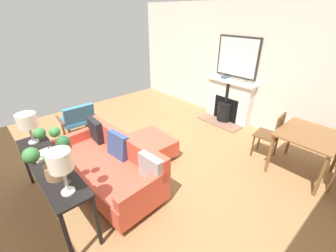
{
  "coord_description": "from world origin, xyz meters",
  "views": [
    {
      "loc": [
        1.83,
        2.94,
        2.48
      ],
      "look_at": [
        -0.61,
        0.23,
        0.58
      ],
      "focal_mm": 23.85,
      "sensor_mm": 36.0,
      "label": 1
    }
  ],
  "objects_px": {
    "table_lamp_far_end": "(60,162)",
    "potted_plant": "(50,156)",
    "table_lamp_near_end": "(27,121)",
    "armchair_accent": "(78,118)",
    "ottoman": "(152,145)",
    "sofa": "(110,165)",
    "dining_table": "(308,139)",
    "fireplace": "(228,103)",
    "mantel_bowl_near": "(224,77)",
    "console_table": "(50,169)",
    "dining_chair_near_fireplace": "(273,133)",
    "mantel_bowl_far": "(242,81)",
    "book_stack": "(43,155)"
  },
  "relations": [
    {
      "from": "mantel_bowl_near",
      "to": "potted_plant",
      "type": "xyz_separation_m",
      "value": [
        4.19,
        0.71,
        0.03
      ]
    },
    {
      "from": "mantel_bowl_far",
      "to": "ottoman",
      "type": "height_order",
      "value": "mantel_bowl_far"
    },
    {
      "from": "table_lamp_near_end",
      "to": "potted_plant",
      "type": "xyz_separation_m",
      "value": [
        0.02,
        1.0,
        -0.05
      ]
    },
    {
      "from": "table_lamp_far_end",
      "to": "dining_table",
      "type": "height_order",
      "value": "table_lamp_far_end"
    },
    {
      "from": "dining_table",
      "to": "ottoman",
      "type": "bearing_deg",
      "value": -52.87
    },
    {
      "from": "armchair_accent",
      "to": "console_table",
      "type": "relative_size",
      "value": 0.45
    },
    {
      "from": "ottoman",
      "to": "table_lamp_far_end",
      "type": "distance_m",
      "value": 2.15
    },
    {
      "from": "ottoman",
      "to": "dining_table",
      "type": "relative_size",
      "value": 0.91
    },
    {
      "from": "fireplace",
      "to": "mantel_bowl_far",
      "type": "xyz_separation_m",
      "value": [
        -0.04,
        0.26,
        0.59
      ]
    },
    {
      "from": "mantel_bowl_far",
      "to": "dining_chair_near_fireplace",
      "type": "xyz_separation_m",
      "value": [
        0.85,
        1.22,
        -0.51
      ]
    },
    {
      "from": "ottoman",
      "to": "sofa",
      "type": "bearing_deg",
      "value": 9.58
    },
    {
      "from": "ottoman",
      "to": "armchair_accent",
      "type": "bearing_deg",
      "value": -65.04
    },
    {
      "from": "table_lamp_near_end",
      "to": "potted_plant",
      "type": "height_order",
      "value": "potted_plant"
    },
    {
      "from": "console_table",
      "to": "table_lamp_near_end",
      "type": "relative_size",
      "value": 3.94
    },
    {
      "from": "table_lamp_near_end",
      "to": "armchair_accent",
      "type": "bearing_deg",
      "value": -133.5
    },
    {
      "from": "mantel_bowl_near",
      "to": "console_table",
      "type": "xyz_separation_m",
      "value": [
        4.17,
        0.37,
        -0.35
      ]
    },
    {
      "from": "mantel_bowl_near",
      "to": "table_lamp_near_end",
      "type": "distance_m",
      "value": 4.18
    },
    {
      "from": "table_lamp_far_end",
      "to": "dining_chair_near_fireplace",
      "type": "distance_m",
      "value": 3.45
    },
    {
      "from": "mantel_bowl_near",
      "to": "table_lamp_near_end",
      "type": "bearing_deg",
      "value": -4.03
    },
    {
      "from": "fireplace",
      "to": "mantel_bowl_far",
      "type": "bearing_deg",
      "value": 99.71
    },
    {
      "from": "fireplace",
      "to": "console_table",
      "type": "bearing_deg",
      "value": 2.05
    },
    {
      "from": "fireplace",
      "to": "console_table",
      "type": "height_order",
      "value": "fireplace"
    },
    {
      "from": "armchair_accent",
      "to": "table_lamp_far_end",
      "type": "height_order",
      "value": "table_lamp_far_end"
    },
    {
      "from": "ottoman",
      "to": "dining_table",
      "type": "xyz_separation_m",
      "value": [
        -1.56,
        2.07,
        0.41
      ]
    },
    {
      "from": "sofa",
      "to": "armchair_accent",
      "type": "distance_m",
      "value": 1.75
    },
    {
      "from": "mantel_bowl_far",
      "to": "console_table",
      "type": "relative_size",
      "value": 0.07
    },
    {
      "from": "table_lamp_near_end",
      "to": "potted_plant",
      "type": "relative_size",
      "value": 0.79
    },
    {
      "from": "mantel_bowl_far",
      "to": "book_stack",
      "type": "distance_m",
      "value": 4.19
    },
    {
      "from": "dining_table",
      "to": "sofa",
      "type": "bearing_deg",
      "value": -37.1
    },
    {
      "from": "mantel_bowl_near",
      "to": "mantel_bowl_far",
      "type": "distance_m",
      "value": 0.48
    },
    {
      "from": "armchair_accent",
      "to": "dining_table",
      "type": "distance_m",
      "value": 4.31
    },
    {
      "from": "sofa",
      "to": "dining_table",
      "type": "height_order",
      "value": "sofa"
    },
    {
      "from": "mantel_bowl_far",
      "to": "ottoman",
      "type": "distance_m",
      "value": 2.57
    },
    {
      "from": "dining_chair_near_fireplace",
      "to": "armchair_accent",
      "type": "bearing_deg",
      "value": -53.13
    },
    {
      "from": "table_lamp_near_end",
      "to": "book_stack",
      "type": "bearing_deg",
      "value": 89.52
    },
    {
      "from": "fireplace",
      "to": "book_stack",
      "type": "distance_m",
      "value": 4.15
    },
    {
      "from": "dining_chair_near_fireplace",
      "to": "potted_plant",
      "type": "bearing_deg",
      "value": -16.62
    },
    {
      "from": "book_stack",
      "to": "dining_chair_near_fireplace",
      "type": "height_order",
      "value": "dining_chair_near_fireplace"
    },
    {
      "from": "armchair_accent",
      "to": "mantel_bowl_near",
      "type": "bearing_deg",
      "value": 156.58
    },
    {
      "from": "table_lamp_far_end",
      "to": "book_stack",
      "type": "distance_m",
      "value": 0.91
    },
    {
      "from": "mantel_bowl_near",
      "to": "table_lamp_near_end",
      "type": "height_order",
      "value": "table_lamp_near_end"
    },
    {
      "from": "ottoman",
      "to": "book_stack",
      "type": "bearing_deg",
      "value": -0.05
    },
    {
      "from": "ottoman",
      "to": "armchair_accent",
      "type": "relative_size",
      "value": 1.05
    },
    {
      "from": "ottoman",
      "to": "dining_chair_near_fireplace",
      "type": "xyz_separation_m",
      "value": [
        -1.57,
        1.5,
        0.3
      ]
    },
    {
      "from": "sofa",
      "to": "armchair_accent",
      "type": "relative_size",
      "value": 2.47
    },
    {
      "from": "fireplace",
      "to": "table_lamp_near_end",
      "type": "relative_size",
      "value": 2.71
    },
    {
      "from": "mantel_bowl_far",
      "to": "potted_plant",
      "type": "bearing_deg",
      "value": 3.1
    },
    {
      "from": "table_lamp_near_end",
      "to": "ottoman",
      "type": "bearing_deg",
      "value": 164.03
    },
    {
      "from": "potted_plant",
      "to": "ottoman",
      "type": "bearing_deg",
      "value": -164.12
    },
    {
      "from": "table_lamp_far_end",
      "to": "potted_plant",
      "type": "height_order",
      "value": "potted_plant"
    }
  ]
}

